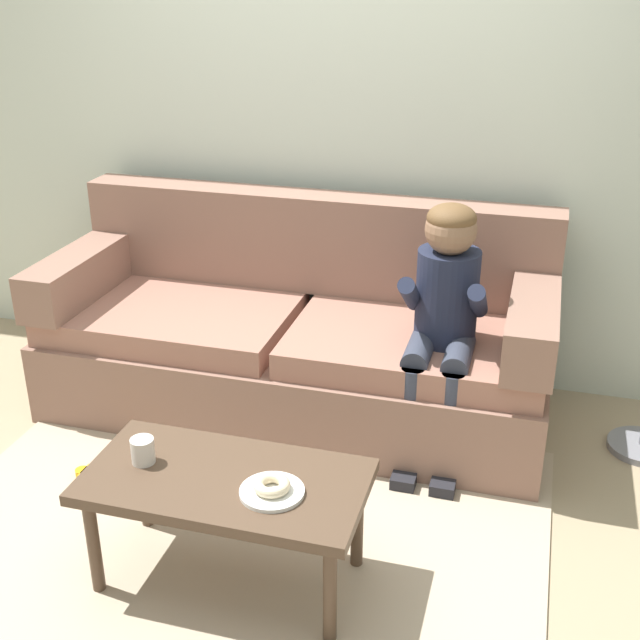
{
  "coord_description": "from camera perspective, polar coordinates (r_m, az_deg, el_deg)",
  "views": [
    {
      "loc": [
        1.0,
        -2.44,
        2.0
      ],
      "look_at": [
        0.18,
        0.45,
        0.65
      ],
      "focal_mm": 45.84,
      "sensor_mm": 36.0,
      "label": 1
    }
  ],
  "objects": [
    {
      "name": "ground",
      "position": [
        3.31,
        -5.23,
        -13.11
      ],
      "size": [
        10.0,
        10.0,
        0.0
      ],
      "primitive_type": "plane",
      "color": "#9E896B"
    },
    {
      "name": "wall_back",
      "position": [
        4.01,
        1.3,
        15.58
      ],
      "size": [
        8.0,
        0.1,
        2.8
      ],
      "primitive_type": "cube",
      "color": "beige",
      "rests_on": "ground"
    },
    {
      "name": "area_rug",
      "position": [
        3.13,
        -6.91,
        -15.65
      ],
      "size": [
        2.32,
        1.96,
        0.01
      ],
      "primitive_type": "cube",
      "color": "tan",
      "rests_on": "ground"
    },
    {
      "name": "couch",
      "position": [
        3.83,
        -1.54,
        -1.41
      ],
      "size": [
        2.3,
        0.9,
        0.97
      ],
      "color": "#846051",
      "rests_on": "ground"
    },
    {
      "name": "coffee_table",
      "position": [
        2.79,
        -6.6,
        -11.65
      ],
      "size": [
        0.94,
        0.48,
        0.43
      ],
      "color": "#4C3828",
      "rests_on": "ground"
    },
    {
      "name": "person_child",
      "position": [
        3.37,
        8.64,
        0.7
      ],
      "size": [
        0.34,
        0.58,
        1.1
      ],
      "color": "#1E2338",
      "rests_on": "ground"
    },
    {
      "name": "plate",
      "position": [
        2.66,
        -3.37,
        -11.88
      ],
      "size": [
        0.21,
        0.21,
        0.01
      ],
      "primitive_type": "cylinder",
      "color": "white",
      "rests_on": "coffee_table"
    },
    {
      "name": "donut",
      "position": [
        2.65,
        -3.38,
        -11.44
      ],
      "size": [
        0.17,
        0.17,
        0.04
      ],
      "primitive_type": "torus",
      "rotation": [
        0.0,
        0.0,
        2.4
      ],
      "color": "beige",
      "rests_on": "plate"
    },
    {
      "name": "mug",
      "position": [
        2.85,
        -12.27,
        -8.9
      ],
      "size": [
        0.08,
        0.08,
        0.09
      ],
      "primitive_type": "cylinder",
      "color": "silver",
      "rests_on": "coffee_table"
    },
    {
      "name": "toy_controller",
      "position": [
        3.55,
        -15.05,
        -10.58
      ],
      "size": [
        0.23,
        0.09,
        0.05
      ],
      "rotation": [
        0.0,
        0.0,
        -0.15
      ],
      "color": "gold",
      "rests_on": "ground"
    }
  ]
}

